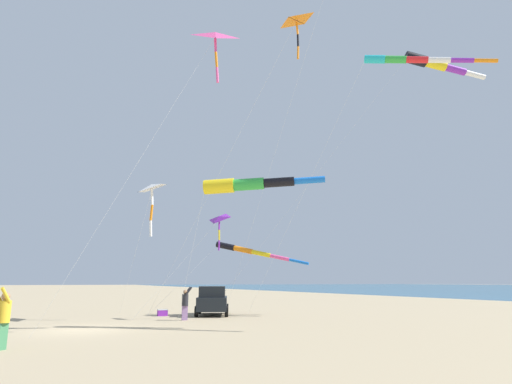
# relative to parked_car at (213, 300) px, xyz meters

# --- Properties ---
(ground_plane) EXTENTS (600.00, 600.00, 0.00)m
(ground_plane) POSITION_rel_parked_car_xyz_m (8.07, 6.04, -0.95)
(ground_plane) COLOR tan
(parked_car) EXTENTS (3.21, 4.67, 1.85)m
(parked_car) POSITION_rel_parked_car_xyz_m (0.00, 0.00, 0.00)
(parked_car) COLOR black
(parked_car) RESTS_ON ground_plane
(cooler_box) EXTENTS (0.62, 0.42, 0.42)m
(cooler_box) POSITION_rel_parked_car_xyz_m (3.08, -0.76, -0.74)
(cooler_box) COLOR purple
(cooler_box) RESTS_ON ground_plane
(person_adult_flyer) EXTENTS (0.69, 0.71, 1.98)m
(person_adult_flyer) POSITION_rel_parked_car_xyz_m (10.73, 11.40, 0.13)
(person_adult_flyer) COLOR #3D7F51
(person_adult_flyer) RESTS_ON ground_plane
(person_child_green_jacket) EXTENTS (0.55, 0.43, 1.86)m
(person_child_green_jacket) POSITION_rel_parked_car_xyz_m (2.57, 2.92, 0.06)
(person_child_green_jacket) COLOR #8E6B9E
(person_child_green_jacket) RESTS_ON ground_plane
(kite_delta_orange_high_right) EXTENTS (5.44, 1.59, 6.29)m
(kite_delta_orange_high_right) POSITION_rel_parked_car_xyz_m (0.67, 2.97, 4.92)
(kite_delta_orange_high_right) COLOR purple
(kite_delta_orange_high_right) RESTS_ON ground_plane
(kite_windsock_long_streamer_right) EXTENTS (9.33, 4.58, 4.87)m
(kite_windsock_long_streamer_right) POSITION_rel_parked_car_xyz_m (-2.23, 0.68, 3.21)
(kite_windsock_long_streamer_right) COLOR black
(kite_windsock_long_streamer_right) RESTS_ON ground_plane
(kite_windsock_teal_far_right) EXTENTS (7.42, 14.55, 14.11)m
(kite_windsock_teal_far_right) POSITION_rel_parked_car_xyz_m (-6.66, 12.01, 12.54)
(kite_windsock_teal_far_right) COLOR #1EB7C6
(kite_windsock_teal_far_right) RESTS_ON ground_plane
(kite_delta_black_fish_shape) EXTENTS (1.76, 6.64, 8.14)m
(kite_delta_black_fish_shape) POSITION_rel_parked_car_xyz_m (4.60, 1.86, 6.71)
(kite_delta_black_fish_shape) COLOR white
(kite_delta_black_fish_shape) RESTS_ON ground_plane
(kite_windsock_blue_topmost) EXTENTS (5.75, 6.56, 7.32)m
(kite_windsock_blue_topmost) POSITION_rel_parked_car_xyz_m (0.89, 7.96, 6.03)
(kite_windsock_blue_topmost) COLOR yellow
(kite_windsock_blue_topmost) RESTS_ON ground_plane
(kite_delta_small_distant) EXTENTS (5.12, 13.72, 15.14)m
(kite_delta_small_distant) POSITION_rel_parked_car_xyz_m (-0.56, 10.86, 13.89)
(kite_delta_small_distant) COLOR orange
(kite_delta_small_distant) RESTS_ON ground_plane
(kite_delta_yellow_midlevel) EXTENTS (7.80, 1.95, 14.28)m
(kite_delta_yellow_midlevel) POSITION_rel_parked_car_xyz_m (3.25, 9.71, 12.79)
(kite_delta_yellow_midlevel) COLOR #EF4C93
(kite_delta_yellow_midlevel) RESTS_ON ground_plane
(kite_windsock_checkered_midright) EXTENTS (18.24, 8.26, 18.47)m
(kite_windsock_checkered_midright) POSITION_rel_parked_car_xyz_m (-14.35, 6.43, 16.64)
(kite_windsock_checkered_midright) COLOR black
(kite_windsock_checkered_midright) RESTS_ON ground_plane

